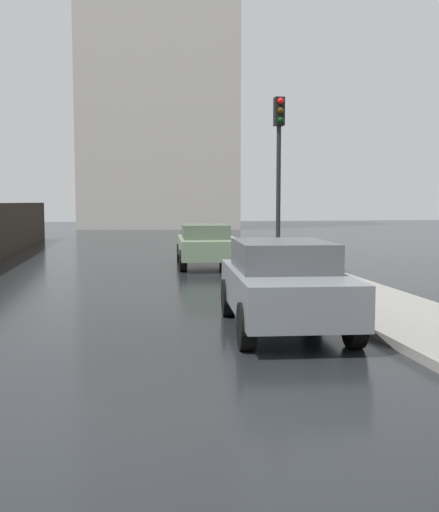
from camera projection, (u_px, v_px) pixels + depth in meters
ground at (94, 444)px, 5.23m from camera, size 120.00×120.00×0.00m
car_grey_near_kerb at (284, 283)px, 9.86m from camera, size 1.98×3.99×1.44m
car_green_mid_road at (205, 245)px, 19.40m from camera, size 1.88×4.12×1.36m
traffic_light at (279, 153)px, 16.37m from camera, size 0.26×0.39×4.71m
distant_tower at (162, 18)px, 47.60m from camera, size 13.31×9.73×38.30m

